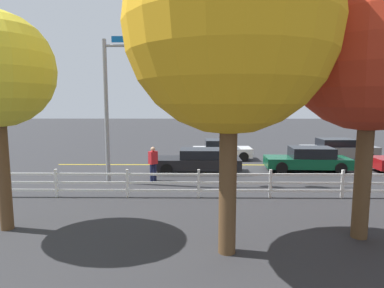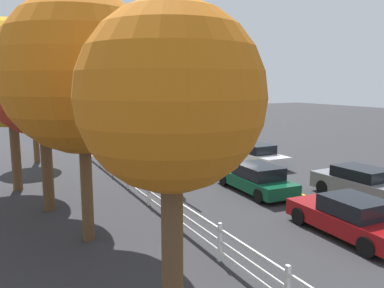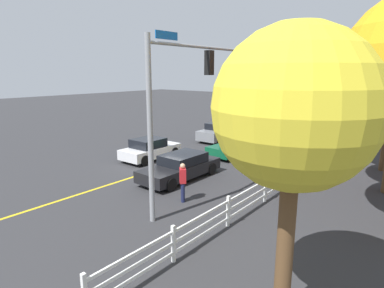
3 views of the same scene
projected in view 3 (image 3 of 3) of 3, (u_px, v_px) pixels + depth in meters
ground_plane at (169, 165)px, 19.05m from camera, size 120.00×120.00×0.00m
lane_center_stripe at (209, 153)px, 22.06m from camera, size 28.00×0.16×0.01m
signal_assembly at (191, 88)px, 12.64m from camera, size 7.32×0.38×6.82m
car_0 at (150, 149)px, 20.29m from camera, size 3.94×1.94×1.36m
car_1 at (237, 145)px, 21.53m from camera, size 4.67×2.00×1.34m
car_2 at (279, 133)px, 25.63m from camera, size 4.39×1.94×1.37m
car_3 at (181, 167)px, 16.61m from camera, size 4.74×1.89×1.30m
car_4 at (221, 131)px, 26.09m from camera, size 4.82×1.96×1.44m
pedestrian at (183, 181)px, 13.60m from camera, size 0.47×0.47×1.69m
white_rail_fence at (303, 166)px, 16.90m from camera, size 26.10×0.10×1.15m
tree_0 at (295, 110)px, 6.25m from camera, size 3.30×3.30×6.40m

